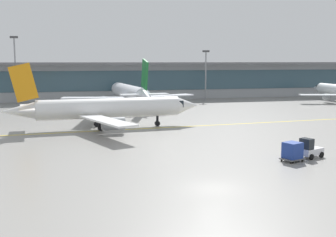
{
  "coord_description": "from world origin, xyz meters",
  "views": [
    {
      "loc": [
        -11.16,
        -30.85,
        10.09
      ],
      "look_at": [
        0.97,
        19.41,
        3.0
      ],
      "focal_mm": 45.51,
      "sensor_mm": 36.0,
      "label": 1
    }
  ],
  "objects": [
    {
      "name": "ground_plane",
      "position": [
        0.0,
        0.0,
        0.0
      ],
      "size": [
        400.0,
        400.0,
        0.0
      ],
      "primitive_type": "plane",
      "color": "gray"
    },
    {
      "name": "taxiway_centreline_stripe",
      "position": [
        -4.85,
        30.38,
        0.0
      ],
      "size": [
        109.73,
        8.44,
        0.01
      ],
      "primitive_type": "cube",
      "rotation": [
        0.0,
        0.0,
        0.07
      ],
      "color": "yellow",
      "rests_on": "ground_plane"
    },
    {
      "name": "terminal_concourse",
      "position": [
        0.0,
        80.67,
        4.92
      ],
      "size": [
        214.87,
        11.0,
        9.6
      ],
      "color": "#9EA3A8",
      "rests_on": "ground_plane"
    },
    {
      "name": "gate_airplane_1",
      "position": [
        2.24,
        60.28,
        3.12
      ],
      "size": [
        29.13,
        31.46,
        10.41
      ],
      "rotation": [
        0.0,
        0.0,
        1.66
      ],
      "color": "silver",
      "rests_on": "ground_plane"
    },
    {
      "name": "taxiing_regional_jet",
      "position": [
        -5.23,
        32.35,
        2.93
      ],
      "size": [
        29.52,
        27.38,
        9.77
      ],
      "rotation": [
        0.0,
        0.0,
        0.07
      ],
      "color": "white",
      "rests_on": "ground_plane"
    },
    {
      "name": "baggage_tug",
      "position": [
        13.38,
        7.91,
        0.89
      ],
      "size": [
        2.93,
        2.35,
        2.1
      ],
      "rotation": [
        0.0,
        0.0,
        0.38
      ],
      "color": "silver",
      "rests_on": "ground_plane"
    },
    {
      "name": "cargo_dolly_lead",
      "position": [
        10.81,
        6.89,
        1.05
      ],
      "size": [
        2.54,
        2.26,
        1.94
      ],
      "rotation": [
        0.0,
        0.0,
        0.38
      ],
      "color": "#595B60",
      "rests_on": "ground_plane"
    },
    {
      "name": "apron_light_mast_1",
      "position": [
        -22.38,
        74.66,
        8.52
      ],
      "size": [
        1.8,
        0.36,
        15.64
      ],
      "color": "gray",
      "rests_on": "ground_plane"
    },
    {
      "name": "apron_light_mast_2",
      "position": [
        23.95,
        73.37,
        6.98
      ],
      "size": [
        1.8,
        0.36,
        12.61
      ],
      "color": "gray",
      "rests_on": "ground_plane"
    }
  ]
}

